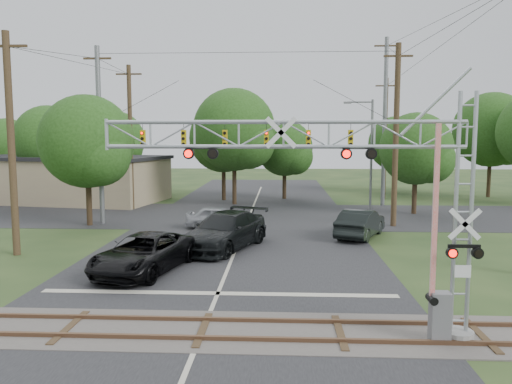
{
  "coord_description": "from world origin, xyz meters",
  "views": [
    {
      "loc": [
        2.27,
        -12.01,
        5.65
      ],
      "look_at": [
        1.29,
        7.5,
        3.53
      ],
      "focal_mm": 35.0,
      "sensor_mm": 36.0,
      "label": 1
    }
  ],
  "objects_px": {
    "crossing_gantry": "(352,189)",
    "sedan_silver": "(219,217)",
    "traffic_signal_span": "(260,137)",
    "streetlight": "(369,149)",
    "pickup_black": "(144,253)",
    "commercial_building": "(65,179)",
    "car_dark": "(225,231)"
  },
  "relations": [
    {
      "from": "crossing_gantry",
      "to": "sedan_silver",
      "type": "xyz_separation_m",
      "value": [
        -5.81,
        17.02,
        -3.57
      ]
    },
    {
      "from": "traffic_signal_span",
      "to": "streetlight",
      "type": "relative_size",
      "value": 2.26
    },
    {
      "from": "streetlight",
      "to": "pickup_black",
      "type": "bearing_deg",
      "value": -124.08
    },
    {
      "from": "commercial_building",
      "to": "pickup_black",
      "type": "bearing_deg",
      "value": -50.07
    },
    {
      "from": "crossing_gantry",
      "to": "pickup_black",
      "type": "height_order",
      "value": "crossing_gantry"
    },
    {
      "from": "traffic_signal_span",
      "to": "car_dark",
      "type": "distance_m",
      "value": 8.66
    },
    {
      "from": "traffic_signal_span",
      "to": "sedan_silver",
      "type": "bearing_deg",
      "value": -151.86
    },
    {
      "from": "pickup_black",
      "to": "car_dark",
      "type": "height_order",
      "value": "car_dark"
    },
    {
      "from": "car_dark",
      "to": "sedan_silver",
      "type": "relative_size",
      "value": 1.56
    },
    {
      "from": "car_dark",
      "to": "sedan_silver",
      "type": "bearing_deg",
      "value": 121.14
    },
    {
      "from": "streetlight",
      "to": "sedan_silver",
      "type": "bearing_deg",
      "value": -142.39
    },
    {
      "from": "streetlight",
      "to": "car_dark",
      "type": "bearing_deg",
      "value": -124.72
    },
    {
      "from": "sedan_silver",
      "to": "commercial_building",
      "type": "bearing_deg",
      "value": 49.47
    },
    {
      "from": "pickup_black",
      "to": "car_dark",
      "type": "xyz_separation_m",
      "value": [
        2.91,
        4.63,
        0.12
      ]
    },
    {
      "from": "traffic_signal_span",
      "to": "commercial_building",
      "type": "height_order",
      "value": "traffic_signal_span"
    },
    {
      "from": "crossing_gantry",
      "to": "streetlight",
      "type": "height_order",
      "value": "streetlight"
    },
    {
      "from": "crossing_gantry",
      "to": "traffic_signal_span",
      "type": "bearing_deg",
      "value": 100.25
    },
    {
      "from": "sedan_silver",
      "to": "commercial_building",
      "type": "height_order",
      "value": "commercial_building"
    },
    {
      "from": "traffic_signal_span",
      "to": "car_dark",
      "type": "bearing_deg",
      "value": -101.94
    },
    {
      "from": "crossing_gantry",
      "to": "pickup_black",
      "type": "distance_m",
      "value": 10.78
    },
    {
      "from": "crossing_gantry",
      "to": "commercial_building",
      "type": "bearing_deg",
      "value": 125.39
    },
    {
      "from": "crossing_gantry",
      "to": "streetlight",
      "type": "relative_size",
      "value": 1.21
    },
    {
      "from": "car_dark",
      "to": "sedan_silver",
      "type": "xyz_separation_m",
      "value": [
        -1.0,
        5.71,
        -0.23
      ]
    },
    {
      "from": "pickup_black",
      "to": "commercial_building",
      "type": "height_order",
      "value": "commercial_building"
    },
    {
      "from": "traffic_signal_span",
      "to": "streetlight",
      "type": "bearing_deg",
      "value": 40.11
    },
    {
      "from": "crossing_gantry",
      "to": "pickup_black",
      "type": "xyz_separation_m",
      "value": [
        -7.72,
        6.68,
        -3.47
      ]
    },
    {
      "from": "pickup_black",
      "to": "commercial_building",
      "type": "xyz_separation_m",
      "value": [
        -13.58,
        23.3,
        1.22
      ]
    },
    {
      "from": "traffic_signal_span",
      "to": "commercial_building",
      "type": "xyz_separation_m",
      "value": [
        -17.98,
        11.62,
        -3.71
      ]
    },
    {
      "from": "traffic_signal_span",
      "to": "commercial_building",
      "type": "relative_size",
      "value": 1.05
    },
    {
      "from": "car_dark",
      "to": "sedan_silver",
      "type": "distance_m",
      "value": 5.81
    },
    {
      "from": "pickup_black",
      "to": "commercial_building",
      "type": "relative_size",
      "value": 0.31
    },
    {
      "from": "traffic_signal_span",
      "to": "crossing_gantry",
      "type": "bearing_deg",
      "value": -79.75
    }
  ]
}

